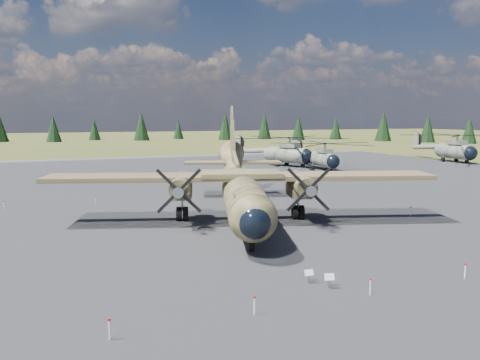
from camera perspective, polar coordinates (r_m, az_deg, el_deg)
name	(u,v)px	position (r m, az deg, el deg)	size (l,w,h in m)	color
ground	(230,234)	(34.10, -1.21, -6.59)	(500.00, 500.00, 0.00)	brown
apron	(192,209)	(43.37, -5.89, -3.55)	(120.00, 120.00, 0.04)	#58595D
transport_plane	(240,184)	(38.72, 0.02, -0.46)	(30.41, 27.09, 10.20)	#2F361D
helicopter_near	(287,146)	(80.84, 5.77, 4.20)	(26.57, 26.57, 5.08)	gray
helicopter_mid	(323,151)	(76.06, 10.12, 3.54)	(18.97, 21.17, 4.40)	gray
helicopter_far	(455,142)	(97.06, 24.75, 4.18)	(23.16, 25.44, 5.24)	gray
info_placard_left	(309,274)	(24.48, 8.39, -11.28)	(0.48, 0.25, 0.72)	gray
info_placard_right	(329,278)	(23.94, 10.82, -11.70)	(0.52, 0.34, 0.76)	gray
barrier_fence	(225,228)	(33.75, -1.90, -5.86)	(33.12, 29.62, 0.85)	white
treeline	(318,165)	(35.53, 9.51, 1.78)	(311.00, 311.39, 11.00)	black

